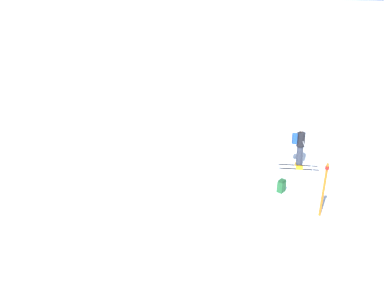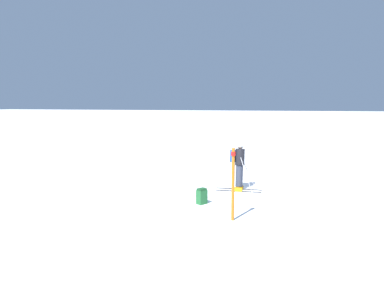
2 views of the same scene
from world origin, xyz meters
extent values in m
plane|color=white|center=(0.00, 0.00, 0.00)|extent=(300.00, 300.00, 0.00)
cube|color=black|center=(-0.22, -0.01, 0.01)|extent=(0.21, 1.65, 0.01)
cube|color=black|center=(0.14, 0.01, 0.01)|extent=(0.21, 1.65, 0.01)
cube|color=orange|center=(-0.22, -0.01, 0.07)|extent=(0.16, 0.29, 0.12)
cube|color=orange|center=(0.14, 0.01, 0.07)|extent=(0.16, 0.29, 0.12)
cylinder|color=#2D3342|center=(0.07, 0.01, 0.51)|extent=(0.44, 0.29, 0.81)
cylinder|color=black|center=(0.22, 0.02, 1.18)|extent=(0.48, 0.37, 0.67)
sphere|color=tan|center=(0.30, 0.02, 1.59)|extent=(0.28, 0.24, 0.26)
sphere|color=silver|center=(0.31, 0.03, 1.61)|extent=(0.32, 0.27, 0.30)
cube|color=#194293|center=(0.20, 0.28, 1.21)|extent=(0.38, 0.21, 0.49)
cylinder|color=#B7B7BC|center=(-0.31, -0.32, 0.60)|extent=(0.66, 0.58, 1.21)
cylinder|color=#B7B7BC|center=(0.53, -0.26, 0.55)|extent=(0.23, 0.52, 1.12)
cube|color=#236633|center=(-2.22, 0.79, 0.22)|extent=(0.37, 0.34, 0.44)
cube|color=#1A4C26|center=(-2.22, 0.79, 0.47)|extent=(0.33, 0.31, 0.06)
cylinder|color=orange|center=(-3.57, -0.45, 0.98)|extent=(0.08, 0.08, 1.97)
cylinder|color=red|center=(-3.57, -0.45, 1.82)|extent=(0.13, 0.13, 0.10)
camera|label=1|loc=(-14.83, 1.81, 7.33)|focal=35.00mm
camera|label=2|loc=(-13.31, -2.30, 3.15)|focal=35.00mm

